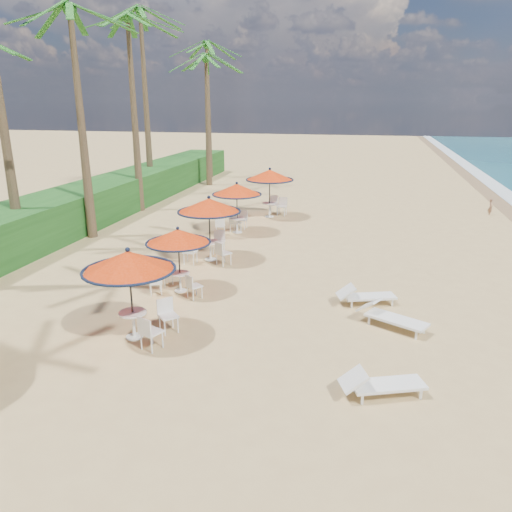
{
  "coord_description": "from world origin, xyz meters",
  "views": [
    {
      "loc": [
        0.46,
        -11.06,
        6.0
      ],
      "look_at": [
        -2.94,
        3.8,
        1.2
      ],
      "focal_mm": 35.0,
      "sensor_mm": 36.0,
      "label": 1
    }
  ],
  "objects": [
    {
      "name": "lounger_mid",
      "position": [
        1.24,
        1.99,
        0.33
      ],
      "size": [
        2.0,
        1.47,
        0.7
      ],
      "rotation": [
        0.0,
        0.0,
        -0.5
      ],
      "color": "white",
      "rests_on": "ground"
    },
    {
      "name": "palm_5",
      "position": [
        -13.65,
        19.43,
        10.36
      ],
      "size": [
        5.0,
        5.0,
        11.3
      ],
      "color": "brown",
      "rests_on": "ground"
    },
    {
      "name": "palm_6",
      "position": [
        -11.0,
        23.69,
        8.12
      ],
      "size": [
        5.0,
        5.0,
        8.9
      ],
      "color": "brown",
      "rests_on": "ground"
    },
    {
      "name": "station_4",
      "position": [
        -4.61,
        14.55,
        2.0
      ],
      "size": [
        2.51,
        2.51,
        2.62
      ],
      "color": "black",
      "rests_on": "ground"
    },
    {
      "name": "ground",
      "position": [
        0.0,
        0.0,
        0.0
      ],
      "size": [
        160.0,
        160.0,
        0.0
      ],
      "primitive_type": "plane",
      "color": "tan",
      "rests_on": "ground"
    },
    {
      "name": "person",
      "position": [
        6.91,
        17.54,
        0.48
      ],
      "size": [
        0.23,
        0.35,
        0.96
      ],
      "primitive_type": "imported",
      "rotation": [
        0.0,
        0.0,
        1.58
      ],
      "color": "#8D6147",
      "rests_on": "ground"
    },
    {
      "name": "lounger_far",
      "position": [
        0.53,
        3.43,
        0.3
      ],
      "size": [
        1.87,
        1.11,
        0.64
      ],
      "rotation": [
        0.0,
        0.0,
        0.33
      ],
      "color": "white",
      "rests_on": "ground"
    },
    {
      "name": "station_3",
      "position": [
        -5.52,
        10.92,
        1.76
      ],
      "size": [
        2.3,
        2.3,
        2.4
      ],
      "color": "black",
      "rests_on": "ground"
    },
    {
      "name": "station_1",
      "position": [
        -5.39,
        3.21,
        1.59
      ],
      "size": [
        2.09,
        2.09,
        2.18
      ],
      "color": "black",
      "rests_on": "ground"
    },
    {
      "name": "scrub_hedge",
      "position": [
        -13.5,
        11.0,
        0.9
      ],
      "size": [
        3.0,
        40.0,
        1.8
      ],
      "primitive_type": "cube",
      "color": "#194716",
      "rests_on": "ground"
    },
    {
      "name": "palm_3",
      "position": [
        -11.72,
        8.7,
        8.88
      ],
      "size": [
        5.0,
        5.0,
        9.71
      ],
      "color": "brown",
      "rests_on": "ground"
    },
    {
      "name": "palm_7",
      "position": [
        -12.14,
        27.4,
        9.27
      ],
      "size": [
        5.0,
        5.0,
        10.13
      ],
      "color": "brown",
      "rests_on": "ground"
    },
    {
      "name": "station_0",
      "position": [
        -5.24,
        -0.17,
        1.89
      ],
      "size": [
        2.38,
        2.38,
        2.48
      ],
      "color": "black",
      "rests_on": "ground"
    },
    {
      "name": "lounger_near",
      "position": [
        0.95,
        -1.54,
        0.3
      ],
      "size": [
        1.89,
        1.18,
        0.65
      ],
      "rotation": [
        0.0,
        0.0,
        0.37
      ],
      "color": "white",
      "rests_on": "ground"
    },
    {
      "name": "station_2",
      "position": [
        -5.41,
        6.63,
        1.86
      ],
      "size": [
        2.44,
        2.44,
        2.54
      ],
      "color": "black",
      "rests_on": "ground"
    },
    {
      "name": "palm_4",
      "position": [
        -12.08,
        14.48,
        9.37
      ],
      "size": [
        5.0,
        5.0,
        10.23
      ],
      "color": "brown",
      "rests_on": "ground"
    }
  ]
}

